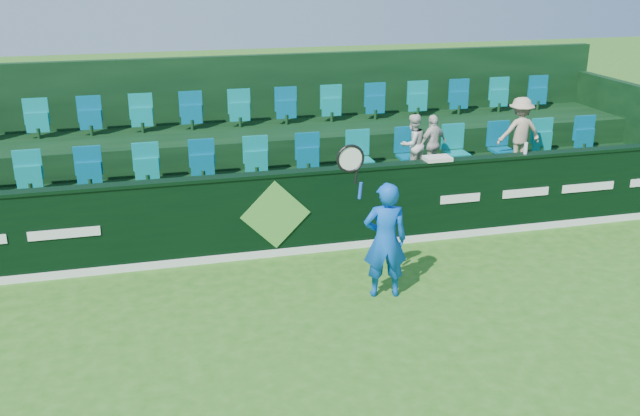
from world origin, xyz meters
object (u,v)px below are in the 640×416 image
object	(u,v)px
tennis_player	(385,239)
spectator_left	(413,144)
spectator_right	(520,132)
drinks_bottle	(526,148)
towel	(438,158)
spectator_middle	(433,144)

from	to	relation	value
tennis_player	spectator_left	bearing A→B (deg)	62.22
spectator_right	drinks_bottle	distance (m)	1.24
tennis_player	spectator_left	size ratio (longest dim) A/B	2.09
tennis_player	spectator_right	world-z (taller)	tennis_player
tennis_player	drinks_bottle	bearing A→B (deg)	30.09
towel	spectator_right	bearing A→B (deg)	28.06
spectator_right	towel	distance (m)	2.38
towel	drinks_bottle	bearing A→B (deg)	0.00
towel	drinks_bottle	distance (m)	1.58
spectator_left	drinks_bottle	bearing A→B (deg)	122.81
spectator_left	towel	size ratio (longest dim) A/B	2.51
spectator_right	tennis_player	bearing A→B (deg)	41.15
towel	drinks_bottle	size ratio (longest dim) A/B	2.19
drinks_bottle	tennis_player	bearing A→B (deg)	-149.91
spectator_left	tennis_player	bearing A→B (deg)	40.60
spectator_right	towel	xyz separation A→B (m)	(-2.10, -1.12, -0.05)
spectator_left	spectator_right	xyz separation A→B (m)	(2.09, 0.00, 0.10)
tennis_player	towel	distance (m)	2.42
tennis_player	towel	xyz separation A→B (m)	(1.52, 1.80, 0.54)
drinks_bottle	towel	bearing A→B (deg)	180.00
spectator_right	towel	size ratio (longest dim) A/B	2.97
spectator_middle	drinks_bottle	world-z (taller)	spectator_middle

